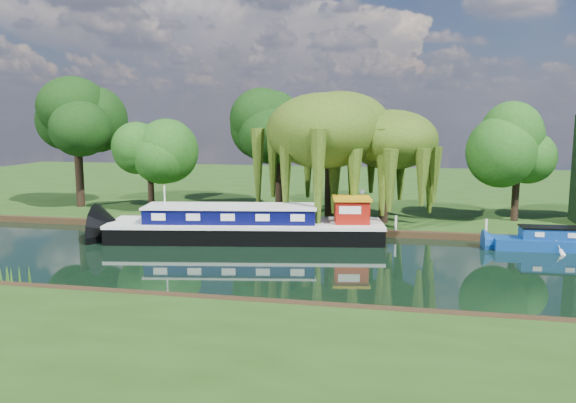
# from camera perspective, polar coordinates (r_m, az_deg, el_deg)

# --- Properties ---
(ground) EXTENTS (120.00, 120.00, 0.00)m
(ground) POSITION_cam_1_polar(r_m,az_deg,el_deg) (31.90, 5.26, -6.40)
(ground) COLOR black
(far_bank) EXTENTS (120.00, 52.00, 0.45)m
(far_bank) POSITION_cam_1_polar(r_m,az_deg,el_deg) (65.24, 8.48, 1.37)
(far_bank) COLOR #1D380F
(far_bank) RESTS_ON ground
(dutch_barge) EXTENTS (18.76, 7.11, 3.87)m
(dutch_barge) POSITION_cam_1_polar(r_m,az_deg,el_deg) (37.93, -4.06, -2.51)
(dutch_barge) COLOR black
(dutch_barge) RESTS_ON ground
(red_dinghy) EXTENTS (3.01, 2.31, 0.58)m
(red_dinghy) POSITION_cam_1_polar(r_m,az_deg,el_deg) (40.89, -10.35, -3.20)
(red_dinghy) COLOR maroon
(red_dinghy) RESTS_ON ground
(white_cruiser) EXTENTS (2.66, 2.37, 1.28)m
(white_cruiser) POSITION_cam_1_polar(r_m,az_deg,el_deg) (38.54, 25.45, -4.60)
(white_cruiser) COLOR silver
(white_cruiser) RESTS_ON ground
(willow_left) EXTENTS (7.67, 7.67, 9.20)m
(willow_left) POSITION_cam_1_polar(r_m,az_deg,el_deg) (42.06, 4.28, 7.03)
(willow_left) COLOR black
(willow_left) RESTS_ON far_bank
(willow_right) EXTENTS (6.15, 6.15, 7.49)m
(willow_right) POSITION_cam_1_polar(r_m,az_deg,el_deg) (41.90, 9.82, 5.25)
(willow_right) COLOR black
(willow_right) RESTS_ON far_bank
(tree_far_left) EXTENTS (4.59, 4.59, 7.40)m
(tree_far_left) POSITION_cam_1_polar(r_m,az_deg,el_deg) (47.59, -13.88, 5.03)
(tree_far_left) COLOR black
(tree_far_left) RESTS_ON far_bank
(tree_far_back) EXTENTS (6.02, 6.02, 10.13)m
(tree_far_back) POSITION_cam_1_polar(r_m,az_deg,el_deg) (52.30, -20.66, 7.19)
(tree_far_back) COLOR black
(tree_far_back) RESTS_ON far_bank
(tree_far_mid) EXTENTS (5.76, 5.76, 9.43)m
(tree_far_mid) POSITION_cam_1_polar(r_m,az_deg,el_deg) (49.82, -0.94, 7.05)
(tree_far_mid) COLOR black
(tree_far_mid) RESTS_ON far_bank
(tree_far_right) EXTENTS (4.69, 4.69, 7.68)m
(tree_far_right) POSITION_cam_1_polar(r_m,az_deg,el_deg) (45.47, 22.34, 4.77)
(tree_far_right) COLOR black
(tree_far_right) RESTS_ON far_bank
(lamppost) EXTENTS (0.36, 0.36, 2.56)m
(lamppost) POSITION_cam_1_polar(r_m,az_deg,el_deg) (41.66, 7.54, 0.46)
(lamppost) COLOR silver
(lamppost) RESTS_ON far_bank
(mooring_posts) EXTENTS (19.16, 0.16, 1.00)m
(mooring_posts) POSITION_cam_1_polar(r_m,az_deg,el_deg) (39.91, 5.86, -2.00)
(mooring_posts) COLOR silver
(mooring_posts) RESTS_ON far_bank
(reeds_near) EXTENTS (33.70, 1.50, 1.10)m
(reeds_near) POSITION_cam_1_polar(r_m,az_deg,el_deg) (24.59, 19.67, -10.07)
(reeds_near) COLOR #244C14
(reeds_near) RESTS_ON ground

